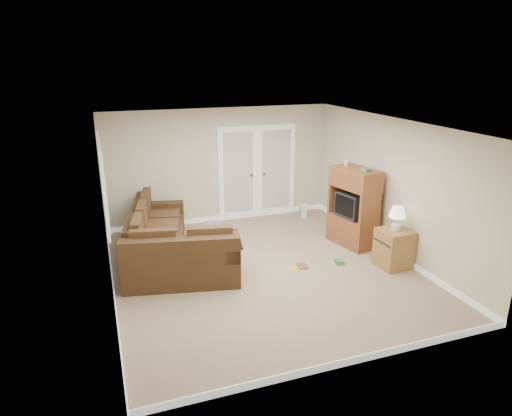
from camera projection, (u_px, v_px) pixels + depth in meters
name	position (u px, v px, depth m)	size (l,w,h in m)	color
floor	(264.00, 270.00, 7.89)	(5.50, 5.50, 0.00)	tan
ceiling	(265.00, 125.00, 7.11)	(5.00, 5.50, 0.02)	silver
wall_left	(105.00, 219.00, 6.71)	(0.02, 5.50, 2.50)	beige
wall_right	(393.00, 188.00, 8.29)	(0.02, 5.50, 2.50)	beige
wall_back	(220.00, 166.00, 9.96)	(5.00, 0.02, 2.50)	beige
wall_front	(351.00, 272.00, 5.04)	(5.00, 0.02, 2.50)	beige
baseboards	(264.00, 268.00, 7.88)	(5.00, 5.50, 0.10)	white
french_doors	(257.00, 173.00, 10.26)	(1.80, 0.05, 2.13)	white
window_left	(103.00, 182.00, 7.52)	(0.05, 1.92, 1.42)	white
sectional_sofa	(167.00, 246.00, 8.04)	(2.03, 3.15, 0.88)	#452E1A
coffee_table	(212.00, 248.00, 8.22)	(0.76, 1.13, 0.71)	black
tv_armoire	(354.00, 207.00, 8.79)	(0.70, 1.04, 1.63)	brown
side_cabinet	(394.00, 245.00, 7.93)	(0.55, 0.55, 1.10)	olive
space_heater	(303.00, 211.00, 10.41)	(0.13, 0.11, 0.33)	white
floor_magazine	(296.00, 268.00, 7.96)	(0.31, 0.24, 0.01)	gold
floor_greenbox	(339.00, 262.00, 8.14)	(0.13, 0.18, 0.07)	#3C8542
floor_book	(297.00, 267.00, 8.01)	(0.18, 0.24, 0.02)	brown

